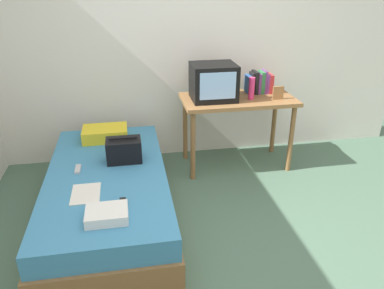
{
  "coord_description": "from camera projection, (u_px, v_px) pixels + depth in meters",
  "views": [
    {
      "loc": [
        -0.6,
        -2.04,
        1.94
      ],
      "look_at": [
        -0.06,
        0.95,
        0.55
      ],
      "focal_mm": 35.16,
      "sensor_mm": 36.0,
      "label": 1
    }
  ],
  "objects": [
    {
      "name": "ground_plane",
      "position": [
        224.0,
        266.0,
        2.73
      ],
      "size": [
        8.0,
        8.0,
        0.0
      ],
      "primitive_type": "plane",
      "color": "#4C6B56"
    },
    {
      "name": "wall_back",
      "position": [
        180.0,
        39.0,
        3.98
      ],
      "size": [
        5.2,
        0.1,
        2.6
      ],
      "primitive_type": "cube",
      "color": "silver",
      "rests_on": "ground"
    },
    {
      "name": "bed",
      "position": [
        109.0,
        195.0,
        3.2
      ],
      "size": [
        1.0,
        2.0,
        0.44
      ],
      "color": "olive",
      "rests_on": "ground"
    },
    {
      "name": "desk",
      "position": [
        238.0,
        107.0,
        3.92
      ],
      "size": [
        1.16,
        0.6,
        0.77
      ],
      "color": "olive",
      "rests_on": "ground"
    },
    {
      "name": "tv",
      "position": [
        213.0,
        82.0,
        3.76
      ],
      "size": [
        0.44,
        0.39,
        0.36
      ],
      "color": "black",
      "rests_on": "desk"
    },
    {
      "name": "water_bottle",
      "position": [
        252.0,
        88.0,
        3.79
      ],
      "size": [
        0.06,
        0.06,
        0.23
      ],
      "primitive_type": "cylinder",
      "color": "#E53372",
      "rests_on": "desk"
    },
    {
      "name": "book_row",
      "position": [
        259.0,
        83.0,
        4.0
      ],
      "size": [
        0.27,
        0.17,
        0.24
      ],
      "color": "#2D5699",
      "rests_on": "desk"
    },
    {
      "name": "picture_frame",
      "position": [
        278.0,
        93.0,
        3.8
      ],
      "size": [
        0.11,
        0.02,
        0.14
      ],
      "primitive_type": "cube",
      "color": "olive",
      "rests_on": "desk"
    },
    {
      "name": "pillow",
      "position": [
        105.0,
        133.0,
        3.7
      ],
      "size": [
        0.43,
        0.29,
        0.12
      ],
      "primitive_type": "cube",
      "color": "yellow",
      "rests_on": "bed"
    },
    {
      "name": "handbag",
      "position": [
        124.0,
        150.0,
        3.26
      ],
      "size": [
        0.3,
        0.2,
        0.23
      ],
      "color": "black",
      "rests_on": "bed"
    },
    {
      "name": "magazine",
      "position": [
        86.0,
        194.0,
        2.8
      ],
      "size": [
        0.21,
        0.29,
        0.01
      ],
      "primitive_type": "cube",
      "color": "white",
      "rests_on": "bed"
    },
    {
      "name": "remote_dark",
      "position": [
        123.0,
        204.0,
        2.66
      ],
      "size": [
        0.04,
        0.16,
        0.02
      ],
      "primitive_type": "cube",
      "color": "black",
      "rests_on": "bed"
    },
    {
      "name": "remote_silver",
      "position": [
        78.0,
        169.0,
        3.13
      ],
      "size": [
        0.04,
        0.14,
        0.02
      ],
      "primitive_type": "cube",
      "color": "#B7B7BC",
      "rests_on": "bed"
    },
    {
      "name": "folded_towel",
      "position": [
        107.0,
        214.0,
        2.5
      ],
      "size": [
        0.28,
        0.22,
        0.07
      ],
      "primitive_type": "cube",
      "color": "white",
      "rests_on": "bed"
    }
  ]
}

